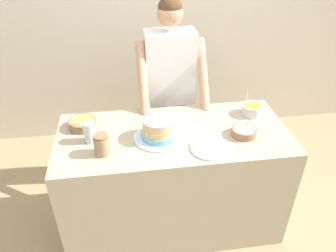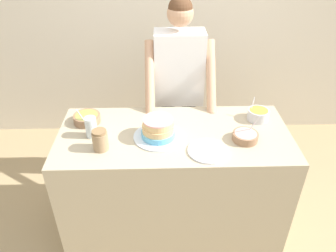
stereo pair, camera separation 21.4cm
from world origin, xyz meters
name	(u,v)px [view 1 (the left image)]	position (x,y,z in m)	size (l,w,h in m)	color
wall_back	(152,19)	(0.00, 1.84, 1.30)	(10.00, 0.05, 2.60)	beige
counter	(173,180)	(0.00, 0.37, 0.45)	(1.66, 0.75, 0.90)	tan
person_baker	(170,79)	(0.07, 0.99, 1.02)	(0.56, 0.48, 1.70)	#2D2D38
cake	(158,130)	(-0.11, 0.34, 0.96)	(0.35, 0.35, 0.15)	silver
frosting_bowl_pink	(244,131)	(0.49, 0.28, 0.93)	(0.18, 0.18, 0.19)	#936B4C
frosting_bowl_olive	(83,123)	(-0.65, 0.55, 0.93)	(0.20, 0.20, 0.15)	#936B4C
frosting_bowl_orange	(252,109)	(0.64, 0.55, 0.94)	(0.16, 0.16, 0.16)	silver
drinking_glass	(90,132)	(-0.58, 0.36, 0.97)	(0.08, 0.08, 0.15)	silver
ceramic_plate	(210,148)	(0.21, 0.16, 0.90)	(0.27, 0.27, 0.01)	silver
stoneware_jar	(102,145)	(-0.49, 0.21, 0.97)	(0.10, 0.10, 0.15)	#9E7F5B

